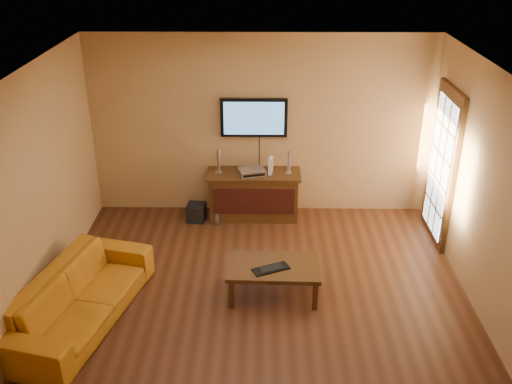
{
  "coord_description": "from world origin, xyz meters",
  "views": [
    {
      "loc": [
        0.03,
        -5.43,
        4.12
      ],
      "look_at": [
        -0.05,
        0.8,
        1.1
      ],
      "focal_mm": 40.0,
      "sensor_mm": 36.0,
      "label": 1
    }
  ],
  "objects_px": {
    "av_receiver": "(252,172)",
    "bottle": "(217,220)",
    "coffee_table": "(273,269)",
    "keyboard": "(271,269)",
    "sofa": "(79,289)",
    "media_console": "(254,195)",
    "subwoofer": "(196,212)",
    "speaker_right": "(289,163)",
    "television": "(254,118)",
    "speaker_left": "(219,162)",
    "game_console": "(271,166)"
  },
  "relations": [
    {
      "from": "game_console",
      "to": "keyboard",
      "type": "height_order",
      "value": "game_console"
    },
    {
      "from": "speaker_left",
      "to": "game_console",
      "type": "height_order",
      "value": "speaker_left"
    },
    {
      "from": "speaker_right",
      "to": "television",
      "type": "bearing_deg",
      "value": 158.14
    },
    {
      "from": "game_console",
      "to": "keyboard",
      "type": "distance_m",
      "value": 2.13
    },
    {
      "from": "media_console",
      "to": "sofa",
      "type": "bearing_deg",
      "value": -127.08
    },
    {
      "from": "keyboard",
      "to": "subwoofer",
      "type": "bearing_deg",
      "value": 119.3
    },
    {
      "from": "av_receiver",
      "to": "subwoofer",
      "type": "height_order",
      "value": "av_receiver"
    },
    {
      "from": "television",
      "to": "bottle",
      "type": "distance_m",
      "value": 1.59
    },
    {
      "from": "speaker_right",
      "to": "bottle",
      "type": "bearing_deg",
      "value": -163.34
    },
    {
      "from": "subwoofer",
      "to": "coffee_table",
      "type": "bearing_deg",
      "value": -52.08
    },
    {
      "from": "sofa",
      "to": "coffee_table",
      "type": "bearing_deg",
      "value": -63.03
    },
    {
      "from": "sofa",
      "to": "av_receiver",
      "type": "xyz_separation_m",
      "value": [
        1.86,
        2.45,
        0.35
      ]
    },
    {
      "from": "speaker_left",
      "to": "subwoofer",
      "type": "relative_size",
      "value": 1.36
    },
    {
      "from": "coffee_table",
      "to": "keyboard",
      "type": "relative_size",
      "value": 2.42
    },
    {
      "from": "sofa",
      "to": "bottle",
      "type": "distance_m",
      "value": 2.61
    },
    {
      "from": "sofa",
      "to": "game_console",
      "type": "bearing_deg",
      "value": -26.75
    },
    {
      "from": "coffee_table",
      "to": "sofa",
      "type": "bearing_deg",
      "value": -166.8
    },
    {
      "from": "sofa",
      "to": "speaker_right",
      "type": "height_order",
      "value": "speaker_right"
    },
    {
      "from": "speaker_left",
      "to": "speaker_right",
      "type": "xyz_separation_m",
      "value": [
        1.03,
        -0.01,
        -0.01
      ]
    },
    {
      "from": "coffee_table",
      "to": "game_console",
      "type": "xyz_separation_m",
      "value": [
        -0.02,
        2.0,
        0.47
      ]
    },
    {
      "from": "media_console",
      "to": "game_console",
      "type": "height_order",
      "value": "game_console"
    },
    {
      "from": "av_receiver",
      "to": "bottle",
      "type": "height_order",
      "value": "av_receiver"
    },
    {
      "from": "av_receiver",
      "to": "coffee_table",
      "type": "bearing_deg",
      "value": -96.81
    },
    {
      "from": "media_console",
      "to": "television",
      "type": "relative_size",
      "value": 1.42
    },
    {
      "from": "coffee_table",
      "to": "sofa",
      "type": "xyz_separation_m",
      "value": [
        -2.16,
        -0.51,
        0.05
      ]
    },
    {
      "from": "television",
      "to": "bottle",
      "type": "relative_size",
      "value": 4.95
    },
    {
      "from": "media_console",
      "to": "subwoofer",
      "type": "relative_size",
      "value": 5.25
    },
    {
      "from": "television",
      "to": "sofa",
      "type": "bearing_deg",
      "value": -124.77
    },
    {
      "from": "bottle",
      "to": "media_console",
      "type": "bearing_deg",
      "value": 29.17
    },
    {
      "from": "bottle",
      "to": "keyboard",
      "type": "xyz_separation_m",
      "value": [
        0.77,
        -1.79,
        0.34
      ]
    },
    {
      "from": "game_console",
      "to": "speaker_right",
      "type": "bearing_deg",
      "value": 12.33
    },
    {
      "from": "av_receiver",
      "to": "bottle",
      "type": "relative_size",
      "value": 1.9
    },
    {
      "from": "speaker_right",
      "to": "keyboard",
      "type": "relative_size",
      "value": 0.74
    },
    {
      "from": "subwoofer",
      "to": "bottle",
      "type": "bearing_deg",
      "value": -19.59
    },
    {
      "from": "media_console",
      "to": "television",
      "type": "bearing_deg",
      "value": 90.0
    },
    {
      "from": "television",
      "to": "sofa",
      "type": "distance_m",
      "value": 3.49
    },
    {
      "from": "av_receiver",
      "to": "game_console",
      "type": "distance_m",
      "value": 0.29
    },
    {
      "from": "speaker_left",
      "to": "subwoofer",
      "type": "bearing_deg",
      "value": -154.32
    },
    {
      "from": "speaker_right",
      "to": "keyboard",
      "type": "height_order",
      "value": "speaker_right"
    },
    {
      "from": "game_console",
      "to": "subwoofer",
      "type": "distance_m",
      "value": 1.32
    },
    {
      "from": "coffee_table",
      "to": "game_console",
      "type": "height_order",
      "value": "game_console"
    },
    {
      "from": "television",
      "to": "coffee_table",
      "type": "distance_m",
      "value": 2.5
    },
    {
      "from": "bottle",
      "to": "speaker_right",
      "type": "bearing_deg",
      "value": 16.66
    },
    {
      "from": "television",
      "to": "bottle",
      "type": "bearing_deg",
      "value": -135.86
    },
    {
      "from": "speaker_right",
      "to": "av_receiver",
      "type": "height_order",
      "value": "speaker_right"
    },
    {
      "from": "subwoofer",
      "to": "speaker_right",
      "type": "bearing_deg",
      "value": 13.13
    },
    {
      "from": "television",
      "to": "subwoofer",
      "type": "relative_size",
      "value": 3.71
    },
    {
      "from": "keyboard",
      "to": "coffee_table",
      "type": "bearing_deg",
      "value": 71.95
    },
    {
      "from": "bottle",
      "to": "subwoofer",
      "type": "bearing_deg",
      "value": 153.7
    },
    {
      "from": "television",
      "to": "speaker_left",
      "type": "distance_m",
      "value": 0.83
    }
  ]
}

